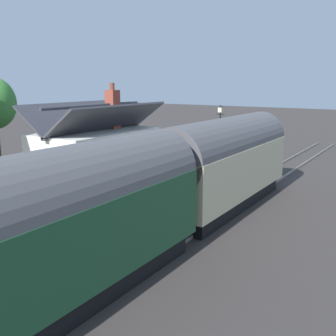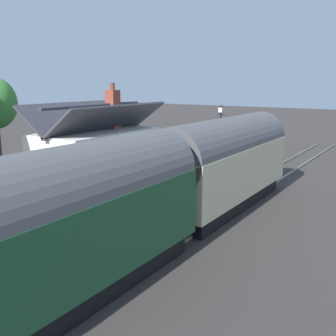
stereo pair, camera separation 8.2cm
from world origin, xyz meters
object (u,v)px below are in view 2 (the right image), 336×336
at_px(planter_corner_building, 221,151).
at_px(station_sign_board, 16,205).
at_px(station_building, 98,155).
at_px(planter_by_door, 191,155).
at_px(planter_bench_left, 192,152).
at_px(train, 170,183).
at_px(bench_mid_platform, 189,162).
at_px(planter_bench_right, 169,155).
at_px(lamp_post_platform, 221,123).

distance_m(planter_corner_building, station_sign_board, 17.09).
bearing_deg(station_building, station_sign_board, -157.56).
relative_size(planter_by_door, planter_corner_building, 1.32).
height_order(planter_corner_building, station_sign_board, station_sign_board).
xyz_separation_m(planter_bench_left, station_sign_board, (-16.41, -2.88, 0.93)).
relative_size(train, station_building, 2.96).
relative_size(bench_mid_platform, planter_bench_left, 1.39).
xyz_separation_m(planter_by_door, planter_bench_left, (1.36, 0.74, -0.03)).
bearing_deg(planter_bench_left, planter_bench_right, 157.78).
xyz_separation_m(train, station_building, (2.16, 5.73, 0.16)).
xyz_separation_m(station_building, planter_bench_right, (7.80, 0.81, -1.24)).
bearing_deg(bench_mid_platform, station_sign_board, -176.90).
height_order(bench_mid_platform, station_sign_board, station_sign_board).
distance_m(planter_by_door, lamp_post_platform, 3.29).
bearing_deg(train, planter_bench_left, 26.24).
bearing_deg(planter_by_door, planter_bench_left, 28.72).
bearing_deg(station_sign_board, train, -32.19).
bearing_deg(planter_corner_building, lamp_post_platform, -155.77).
xyz_separation_m(station_building, planter_bench_left, (9.61, 0.07, -1.24)).
bearing_deg(planter_bench_right, train, -146.72).
distance_m(planter_bench_right, planter_bench_left, 1.95).
bearing_deg(station_sign_board, bench_mid_platform, 3.10).
distance_m(planter_by_door, station_sign_board, 15.23).
distance_m(train, lamp_post_platform, 10.43).
bearing_deg(lamp_post_platform, planter_by_door, 79.49).
distance_m(station_building, planter_bench_left, 9.69).
height_order(planter_bench_left, station_sign_board, station_sign_board).
relative_size(bench_mid_platform, planter_bench_right, 1.87).
distance_m(train, planter_by_door, 11.62).
relative_size(planter_bench_right, lamp_post_platform, 0.20).
height_order(train, planter_bench_left, train).
distance_m(bench_mid_platform, station_sign_board, 12.25).
relative_size(station_building, lamp_post_platform, 1.77).
distance_m(planter_corner_building, planter_bench_left, 2.06).
distance_m(train, planter_corner_building, 13.02).
bearing_deg(train, station_sign_board, 147.81).
height_order(station_building, station_sign_board, station_building).
relative_size(station_building, planter_bench_left, 6.56).
height_order(planter_bench_left, lamp_post_platform, lamp_post_platform).
xyz_separation_m(bench_mid_platform, station_sign_board, (-12.21, -0.66, 0.71)).
height_order(train, planter_corner_building, train).
relative_size(station_building, planter_bench_right, 8.83).
bearing_deg(train, station_building, 69.35).
xyz_separation_m(bench_mid_platform, planter_bench_left, (4.20, 2.22, -0.22)).
bearing_deg(planter_by_door, train, -154.09).
relative_size(planter_bench_left, lamp_post_platform, 0.27).
xyz_separation_m(train, bench_mid_platform, (7.57, 3.58, -0.87)).
distance_m(planter_bench_right, planter_by_door, 1.55).
height_order(planter_by_door, planter_corner_building, planter_corner_building).
relative_size(planter_corner_building, lamp_post_platform, 0.21).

